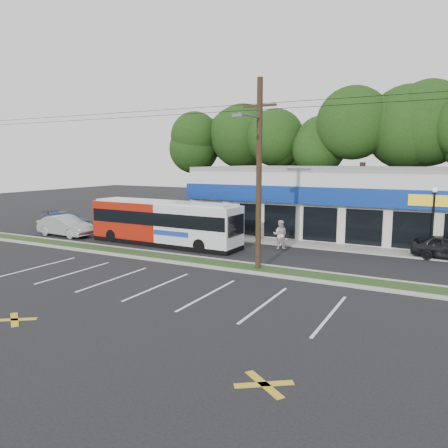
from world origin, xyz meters
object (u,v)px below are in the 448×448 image
utility_pole (255,169)px  pedestrian_a (281,235)px  car_blue (66,220)px  car_silver (66,226)px  metrobus (164,222)px  pedestrian_b (280,235)px  lamp_post (433,214)px

utility_pole → pedestrian_a: (-0.83, 6.08, -4.50)m
utility_pole → car_blue: size_ratio=10.39×
utility_pole → car_silver: (-17.34, 2.84, -4.62)m
metrobus → pedestrian_b: 8.04m
car_silver → pedestrian_b: size_ratio=2.51×
metrobus → pedestrian_a: bearing=19.9°
pedestrian_b → car_blue: bearing=-12.0°
metrobus → car_blue: (-12.12, 2.30, -0.92)m
lamp_post → pedestrian_b: (-9.00, -1.88, -1.71)m
metrobus → lamp_post: bearing=16.2°
utility_pole → pedestrian_a: 7.61m
metrobus → pedestrian_b: bearing=19.3°
utility_pole → car_silver: size_ratio=10.34×
pedestrian_a → lamp_post: bearing=161.4°
lamp_post → car_blue: 28.89m
lamp_post → pedestrian_a: lamp_post is taller
car_silver → pedestrian_b: pedestrian_b is taller
metrobus → car_blue: bearing=170.9°
lamp_post → pedestrian_a: (-9.00, -1.80, -1.76)m
car_blue → pedestrian_b: size_ratio=2.50×
metrobus → car_silver: 8.94m
lamp_post → car_blue: (-28.75, -2.00, -1.97)m
pedestrian_b → pedestrian_a: bearing=-102.4°
metrobus → car_silver: size_ratio=2.36×
metrobus → pedestrian_a: metrobus is taller
car_silver → metrobus: bearing=-82.8°
utility_pole → pedestrian_a: size_ratio=27.51×
utility_pole → pedestrian_a: utility_pole is taller
utility_pole → metrobus: size_ratio=4.38×
utility_pole → pedestrian_b: 7.52m
car_blue → pedestrian_b: bearing=-86.3°
pedestrian_b → lamp_post: bearing=179.4°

